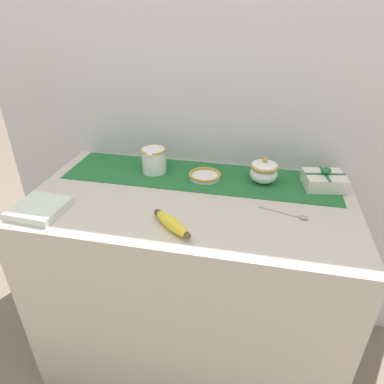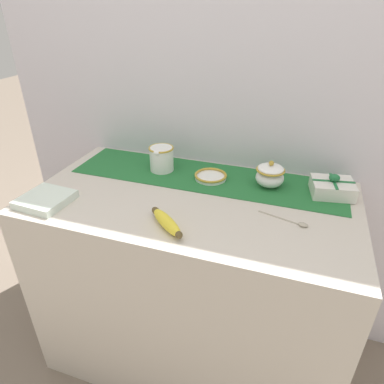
% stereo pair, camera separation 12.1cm
% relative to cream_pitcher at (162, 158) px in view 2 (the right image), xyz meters
% --- Properties ---
extents(ground_plane, '(12.00, 12.00, 0.00)m').
position_rel_cream_pitcher_xyz_m(ground_plane, '(0.20, -0.18, -0.92)').
color(ground_plane, '#7A6B5B').
extents(countertop, '(1.21, 0.65, 0.86)m').
position_rel_cream_pitcher_xyz_m(countertop, '(0.20, -0.18, -0.49)').
color(countertop, beige).
rests_on(countertop, ground_plane).
extents(back_wall, '(2.01, 0.04, 2.40)m').
position_rel_cream_pitcher_xyz_m(back_wall, '(0.20, 0.17, 0.28)').
color(back_wall, silver).
rests_on(back_wall, ground_plane).
extents(table_runner, '(1.12, 0.28, 0.00)m').
position_rel_cream_pitcher_xyz_m(table_runner, '(0.20, -0.00, -0.06)').
color(table_runner, '#236B33').
rests_on(table_runner, countertop).
extents(cream_pitcher, '(0.11, 0.12, 0.11)m').
position_rel_cream_pitcher_xyz_m(cream_pitcher, '(0.00, 0.00, 0.00)').
color(cream_pitcher, white).
rests_on(cream_pitcher, countertop).
extents(sugar_bowl, '(0.11, 0.11, 0.11)m').
position_rel_cream_pitcher_xyz_m(sugar_bowl, '(0.46, -0.00, -0.01)').
color(sugar_bowl, white).
rests_on(sugar_bowl, countertop).
extents(small_dish, '(0.13, 0.13, 0.02)m').
position_rel_cream_pitcher_xyz_m(small_dish, '(0.22, -0.01, -0.05)').
color(small_dish, white).
rests_on(small_dish, countertop).
extents(banana, '(0.16, 0.14, 0.04)m').
position_rel_cream_pitcher_xyz_m(banana, '(0.18, -0.39, -0.04)').
color(banana, yellow).
rests_on(banana, countertop).
extents(spoon, '(0.17, 0.06, 0.01)m').
position_rel_cream_pitcher_xyz_m(spoon, '(0.58, -0.23, -0.05)').
color(spoon, '#A89E89').
rests_on(spoon, countertop).
extents(napkin_stack, '(0.18, 0.18, 0.03)m').
position_rel_cream_pitcher_xyz_m(napkin_stack, '(-0.29, -0.39, -0.04)').
color(napkin_stack, silver).
rests_on(napkin_stack, countertop).
extents(gift_box, '(0.17, 0.15, 0.08)m').
position_rel_cream_pitcher_xyz_m(gift_box, '(0.69, 0.01, -0.03)').
color(gift_box, silver).
rests_on(gift_box, countertop).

